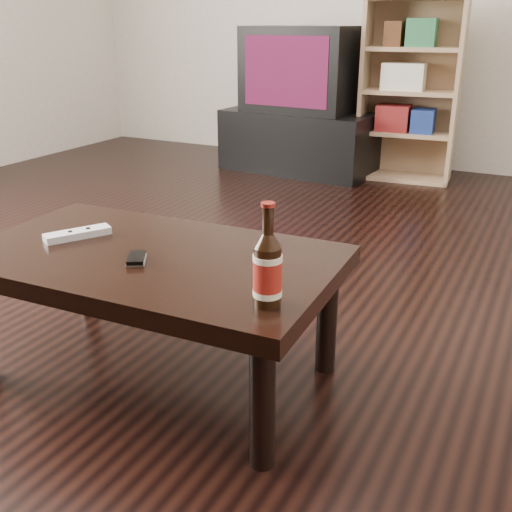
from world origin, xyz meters
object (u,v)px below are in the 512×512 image
at_px(bookshelf, 409,88).
at_px(phone, 136,259).
at_px(tv, 301,69).
at_px(coffee_table, 151,270).
at_px(beer_bottle, 268,270).
at_px(tv_stand, 300,141).
at_px(remote, 78,234).

relative_size(bookshelf, phone, 10.96).
xyz_separation_m(tv, bookshelf, (0.73, 0.12, -0.10)).
xyz_separation_m(coffee_table, beer_bottle, (0.45, -0.15, 0.14)).
distance_m(tv, coffee_table, 2.84).
relative_size(bookshelf, coffee_table, 1.07).
relative_size(tv_stand, bookshelf, 0.91).
bearing_deg(tv_stand, beer_bottle, -64.09).
bearing_deg(tv, beer_bottle, -64.08).
bearing_deg(phone, tv_stand, 72.22).
height_order(tv, coffee_table, tv).
distance_m(phone, remote, 0.30).
relative_size(tv, phone, 7.36).
height_order(beer_bottle, phone, beer_bottle).
distance_m(tv, remote, 2.77).
distance_m(tv_stand, coffee_table, 2.82).
xyz_separation_m(bookshelf, remote, (-0.32, -2.84, -0.20)).
bearing_deg(bookshelf, remote, -101.72).
distance_m(tv_stand, remote, 2.76).
height_order(bookshelf, coffee_table, bookshelf).
xyz_separation_m(tv, coffee_table, (0.69, -2.73, -0.37)).
xyz_separation_m(bookshelf, coffee_table, (-0.04, -2.85, -0.26)).
xyz_separation_m(bookshelf, beer_bottle, (0.41, -3.00, -0.12)).
bearing_deg(beer_bottle, remote, 167.83).
height_order(tv, bookshelf, bookshelf).
bearing_deg(tv, coffee_table, -71.52).
distance_m(bookshelf, coffee_table, 2.86).
bearing_deg(bookshelf, tv, -176.01).
bearing_deg(beer_bottle, coffee_table, 161.47).
bearing_deg(tv_stand, remote, -77.14).
relative_size(coffee_table, phone, 10.24).
height_order(beer_bottle, remote, beer_bottle).
height_order(bookshelf, beer_bottle, bookshelf).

